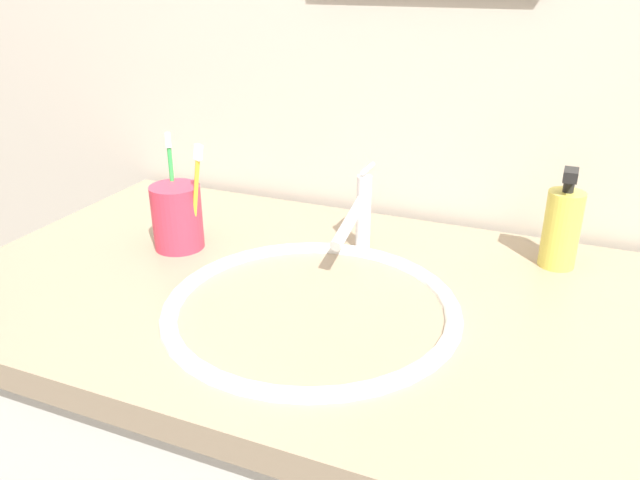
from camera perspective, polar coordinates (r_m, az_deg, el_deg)
name	(u,v)px	position (r m, az deg, el deg)	size (l,w,h in m)	color
tiled_wall_back	(423,58)	(1.13, 9.42, 16.17)	(2.38, 0.04, 2.40)	beige
sink_basin	(312,334)	(0.87, -0.77, -8.61)	(0.41, 0.41, 0.12)	white
faucet	(359,215)	(0.98, 3.61, 2.34)	(0.02, 0.17, 0.14)	silver
toothbrush_cup	(177,217)	(1.04, -12.97, 2.07)	(0.08, 0.08, 0.11)	#D8334C
toothbrush_yellow	(196,191)	(0.99, -11.33, 4.43)	(0.04, 0.02, 0.18)	yellow
toothbrush_green	(172,180)	(1.05, -13.43, 5.36)	(0.03, 0.03, 0.18)	green
soap_dispenser	(562,227)	(1.01, 21.31, 1.09)	(0.05, 0.06, 0.16)	#DBCC4C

